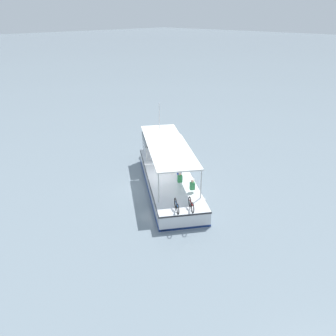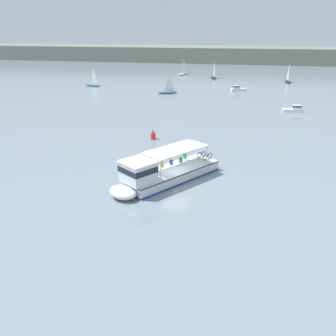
% 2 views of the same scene
% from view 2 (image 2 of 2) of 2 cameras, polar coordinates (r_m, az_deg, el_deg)
% --- Properties ---
extents(ground_plane, '(400.00, 400.00, 0.00)m').
position_cam_2_polar(ground_plane, '(35.41, 1.43, -2.26)').
color(ground_plane, gray).
extents(distant_shoreline, '(400.00, 28.00, 6.41)m').
position_cam_2_polar(distant_shoreline, '(168.94, 10.46, 17.80)').
color(distant_shoreline, slate).
rests_on(distant_shoreline, ground).
extents(ferry_main, '(9.88, 12.15, 5.32)m').
position_cam_2_polar(ferry_main, '(34.62, -1.24, -1.01)').
color(ferry_main, silver).
rests_on(ferry_main, ground).
extents(sailboat_horizon_west, '(5.00, 2.72, 5.40)m').
position_cam_2_polar(sailboat_horizon_west, '(97.56, -12.18, 13.26)').
color(sailboat_horizon_west, teal).
rests_on(sailboat_horizon_west, ground).
extents(motorboat_near_port, '(3.83, 2.48, 1.26)m').
position_cam_2_polar(motorboat_near_port, '(89.60, 11.23, 12.59)').
color(motorboat_near_port, white).
rests_on(motorboat_near_port, ground).
extents(sailboat_horizon_east, '(3.50, 4.89, 5.40)m').
position_cam_2_polar(sailboat_horizon_east, '(119.00, 2.46, 15.21)').
color(sailboat_horizon_east, white).
rests_on(sailboat_horizon_east, ground).
extents(sailboat_far_right, '(4.98, 3.01, 5.40)m').
position_cam_2_polar(sailboat_far_right, '(84.45, -0.09, 12.45)').
color(sailboat_far_right, teal).
rests_on(sailboat_far_right, ground).
extents(motorboat_mid_channel, '(3.72, 1.68, 1.26)m').
position_cam_2_polar(motorboat_mid_channel, '(69.28, 19.89, 9.04)').
color(motorboat_mid_channel, white).
rests_on(motorboat_mid_channel, ground).
extents(sailboat_off_stern, '(1.95, 4.93, 5.40)m').
position_cam_2_polar(sailboat_off_stern, '(107.63, 18.97, 13.37)').
color(sailboat_off_stern, navy).
rests_on(sailboat_off_stern, ground).
extents(sailboat_near_starboard, '(2.61, 5.00, 5.40)m').
position_cam_2_polar(sailboat_near_starboard, '(111.25, 7.45, 14.58)').
color(sailboat_near_starboard, '#232328').
rests_on(sailboat_near_starboard, ground).
extents(channel_buoy, '(0.70, 0.70, 1.40)m').
position_cam_2_polar(channel_buoy, '(48.94, -2.45, 5.38)').
color(channel_buoy, red).
rests_on(channel_buoy, ground).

